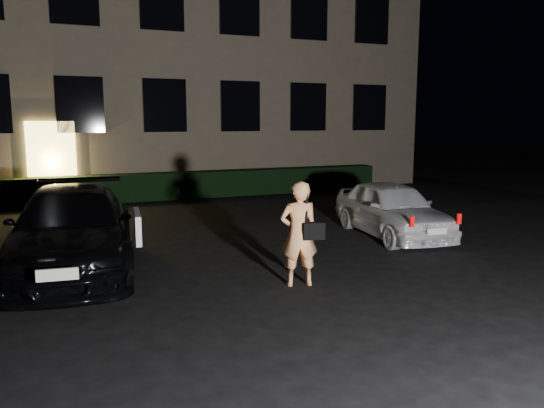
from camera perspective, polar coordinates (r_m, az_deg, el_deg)
name	(u,v)px	position (r m, az deg, el deg)	size (l,w,h in m)	color
ground	(322,297)	(7.85, 5.41, -9.90)	(80.00, 80.00, 0.00)	black
building	(141,29)	(22.09, -13.88, 17.80)	(20.00, 8.11, 12.00)	brown
hedge	(170,186)	(17.53, -10.91, 1.94)	(15.00, 0.70, 0.85)	black
sedan	(73,229)	(9.67, -20.64, -2.55)	(2.48, 5.02, 1.39)	black
hatch	(392,209)	(11.94, 12.76, -0.50)	(1.85, 3.72, 1.22)	white
man	(299,234)	(8.15, 2.96, -3.19)	(0.68, 0.51, 1.63)	#FCA665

